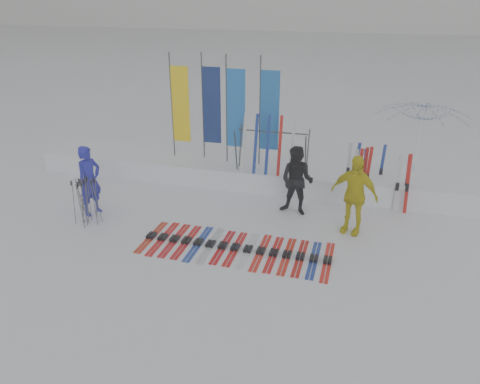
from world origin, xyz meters
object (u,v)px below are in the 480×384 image
(tent_canopy, at_px, (418,142))
(ski_row, at_px, (235,248))
(person_yellow, at_px, (354,195))
(ski_rack, at_px, (272,145))
(person_blue, at_px, (90,181))
(person_black, at_px, (297,181))

(tent_canopy, xyz_separation_m, ski_row, (-4.15, -5.44, -1.22))
(person_yellow, relative_size, tent_canopy, 0.71)
(tent_canopy, relative_size, ski_rack, 1.37)
(person_blue, height_order, ski_rack, person_blue)
(tent_canopy, distance_m, ski_row, 6.95)
(person_blue, height_order, person_yellow, person_yellow)
(tent_canopy, bearing_deg, person_yellow, -113.33)
(person_blue, xyz_separation_m, ski_row, (4.14, -0.81, -0.89))
(person_blue, distance_m, person_yellow, 6.67)
(person_blue, distance_m, ski_rack, 5.06)
(person_yellow, height_order, ski_row, person_yellow)
(person_black, height_order, ski_row, person_black)
(tent_canopy, height_order, ski_rack, tent_canopy)
(person_blue, xyz_separation_m, tent_canopy, (8.30, 4.63, 0.33))
(tent_canopy, bearing_deg, ski_rack, -155.51)
(tent_canopy, bearing_deg, person_black, -134.41)
(person_black, relative_size, ski_row, 0.42)
(person_black, bearing_deg, ski_rack, 136.10)
(tent_canopy, bearing_deg, ski_row, -127.38)
(ski_rack, bearing_deg, person_yellow, -39.64)
(person_black, bearing_deg, person_yellow, -13.85)
(ski_rack, bearing_deg, tent_canopy, 24.49)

